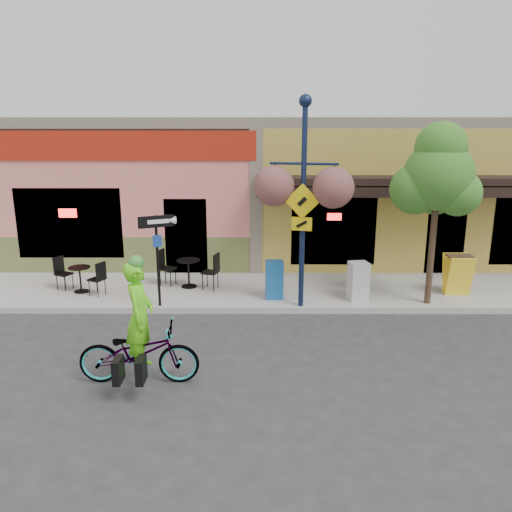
{
  "coord_description": "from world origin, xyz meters",
  "views": [
    {
      "loc": [
        -0.97,
        -10.47,
        4.24
      ],
      "look_at": [
        -1.0,
        0.5,
        1.4
      ],
      "focal_mm": 35.0,
      "sensor_mm": 36.0,
      "label": 1
    }
  ],
  "objects_px": {
    "cyclist_rider": "(141,330)",
    "lamp_post": "(303,205)",
    "one_way_sign": "(158,261)",
    "newspaper_box_grey": "(358,281)",
    "newspaper_box_blue": "(274,280)",
    "bicycle": "(139,353)",
    "building": "(284,184)",
    "street_tree": "(435,215)"
  },
  "relations": [
    {
      "from": "bicycle",
      "to": "one_way_sign",
      "type": "relative_size",
      "value": 0.94
    },
    {
      "from": "building",
      "to": "street_tree",
      "type": "xyz_separation_m",
      "value": [
        3.11,
        -6.65,
        0.04
      ]
    },
    {
      "from": "lamp_post",
      "to": "one_way_sign",
      "type": "bearing_deg",
      "value": -167.07
    },
    {
      "from": "newspaper_box_blue",
      "to": "street_tree",
      "type": "bearing_deg",
      "value": -8.14
    },
    {
      "from": "one_way_sign",
      "to": "building",
      "type": "bearing_deg",
      "value": 39.8
    },
    {
      "from": "cyclist_rider",
      "to": "one_way_sign",
      "type": "distance_m",
      "value": 3.4
    },
    {
      "from": "cyclist_rider",
      "to": "one_way_sign",
      "type": "xyz_separation_m",
      "value": [
        -0.35,
        3.37,
        0.29
      ]
    },
    {
      "from": "lamp_post",
      "to": "newspaper_box_blue",
      "type": "bearing_deg",
      "value": 150.49
    },
    {
      "from": "building",
      "to": "cyclist_rider",
      "type": "relative_size",
      "value": 9.67
    },
    {
      "from": "one_way_sign",
      "to": "newspaper_box_grey",
      "type": "height_order",
      "value": "one_way_sign"
    },
    {
      "from": "building",
      "to": "newspaper_box_blue",
      "type": "relative_size",
      "value": 19.45
    },
    {
      "from": "cyclist_rider",
      "to": "newspaper_box_blue",
      "type": "xyz_separation_m",
      "value": [
        2.37,
        3.92,
        -0.32
      ]
    },
    {
      "from": "building",
      "to": "bicycle",
      "type": "relative_size",
      "value": 8.93
    },
    {
      "from": "cyclist_rider",
      "to": "building",
      "type": "bearing_deg",
      "value": -16.28
    },
    {
      "from": "bicycle",
      "to": "newspaper_box_blue",
      "type": "relative_size",
      "value": 2.18
    },
    {
      "from": "bicycle",
      "to": "lamp_post",
      "type": "bearing_deg",
      "value": -42.32
    },
    {
      "from": "lamp_post",
      "to": "street_tree",
      "type": "relative_size",
      "value": 1.12
    },
    {
      "from": "bicycle",
      "to": "street_tree",
      "type": "relative_size",
      "value": 0.48
    },
    {
      "from": "one_way_sign",
      "to": "street_tree",
      "type": "relative_size",
      "value": 0.5
    },
    {
      "from": "one_way_sign",
      "to": "newspaper_box_grey",
      "type": "relative_size",
      "value": 2.29
    },
    {
      "from": "newspaper_box_grey",
      "to": "street_tree",
      "type": "bearing_deg",
      "value": -18.64
    },
    {
      "from": "bicycle",
      "to": "street_tree",
      "type": "bearing_deg",
      "value": -59.93
    },
    {
      "from": "one_way_sign",
      "to": "cyclist_rider",
      "type": "bearing_deg",
      "value": -108.76
    },
    {
      "from": "cyclist_rider",
      "to": "newspaper_box_blue",
      "type": "height_order",
      "value": "cyclist_rider"
    },
    {
      "from": "bicycle",
      "to": "newspaper_box_grey",
      "type": "height_order",
      "value": "newspaper_box_grey"
    },
    {
      "from": "newspaper_box_grey",
      "to": "one_way_sign",
      "type": "bearing_deg",
      "value": 174.48
    },
    {
      "from": "building",
      "to": "newspaper_box_grey",
      "type": "distance_m",
      "value": 6.79
    },
    {
      "from": "building",
      "to": "cyclist_rider",
      "type": "bearing_deg",
      "value": -105.97
    },
    {
      "from": "cyclist_rider",
      "to": "lamp_post",
      "type": "bearing_deg",
      "value": -41.85
    },
    {
      "from": "building",
      "to": "newspaper_box_grey",
      "type": "height_order",
      "value": "building"
    },
    {
      "from": "newspaper_box_blue",
      "to": "street_tree",
      "type": "xyz_separation_m",
      "value": [
        3.66,
        -0.35,
        1.67
      ]
    },
    {
      "from": "cyclist_rider",
      "to": "newspaper_box_grey",
      "type": "distance_m",
      "value": 5.82
    },
    {
      "from": "newspaper_box_blue",
      "to": "lamp_post",
      "type": "bearing_deg",
      "value": -45.12
    },
    {
      "from": "one_way_sign",
      "to": "newspaper_box_blue",
      "type": "bearing_deg",
      "value": -13.16
    },
    {
      "from": "building",
      "to": "newspaper_box_blue",
      "type": "distance_m",
      "value": 6.53
    },
    {
      "from": "newspaper_box_blue",
      "to": "cyclist_rider",
      "type": "bearing_deg",
      "value": -123.88
    },
    {
      "from": "building",
      "to": "lamp_post",
      "type": "relative_size",
      "value": 3.8
    },
    {
      "from": "bicycle",
      "to": "cyclist_rider",
      "type": "bearing_deg",
      "value": -90.31
    },
    {
      "from": "newspaper_box_blue",
      "to": "newspaper_box_grey",
      "type": "height_order",
      "value": "newspaper_box_grey"
    },
    {
      "from": "cyclist_rider",
      "to": "street_tree",
      "type": "height_order",
      "value": "street_tree"
    },
    {
      "from": "cyclist_rider",
      "to": "lamp_post",
      "type": "distance_m",
      "value": 4.77
    },
    {
      "from": "lamp_post",
      "to": "street_tree",
      "type": "height_order",
      "value": "lamp_post"
    }
  ]
}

